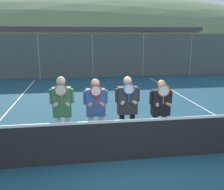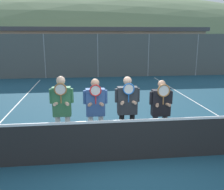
{
  "view_description": "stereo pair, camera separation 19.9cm",
  "coord_description": "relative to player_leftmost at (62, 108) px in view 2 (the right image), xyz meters",
  "views": [
    {
      "loc": [
        -1.18,
        -5.13,
        2.81
      ],
      "look_at": [
        -0.28,
        0.91,
        1.33
      ],
      "focal_mm": 40.0,
      "sensor_mm": 36.0,
      "label": 1
    },
    {
      "loc": [
        -0.98,
        -5.16,
        2.81
      ],
      "look_at": [
        -0.28,
        0.91,
        1.33
      ],
      "focal_mm": 40.0,
      "sensor_mm": 36.0,
      "label": 2
    }
  ],
  "objects": [
    {
      "name": "player_center_right",
      "position": [
        1.6,
        0.02,
        -0.02
      ],
      "size": [
        0.62,
        0.34,
        1.82
      ],
      "color": "black",
      "rests_on": "ground_plane"
    },
    {
      "name": "hill_distant",
      "position": [
        1.52,
        61.29,
        -1.1
      ],
      "size": [
        124.09,
        68.94,
        24.13
      ],
      "color": "#5B7551",
      "rests_on": "ground_plane"
    },
    {
      "name": "car_center",
      "position": [
        5.91,
        13.68,
        -0.19
      ],
      "size": [
        4.63,
        1.93,
        1.79
      ],
      "color": "navy",
      "rests_on": "ground_plane"
    },
    {
      "name": "ground_plane",
      "position": [
        1.52,
        -0.72,
        -1.1
      ],
      "size": [
        120.0,
        120.0,
        0.0
      ],
      "primitive_type": "plane",
      "color": "navy"
    },
    {
      "name": "car_far_left",
      "position": [
        -4.8,
        13.94,
        -0.2
      ],
      "size": [
        4.39,
        2.04,
        1.76
      ],
      "color": "maroon",
      "rests_on": "ground_plane"
    },
    {
      "name": "tennis_net",
      "position": [
        1.52,
        -0.72,
        -0.59
      ],
      "size": [
        10.1,
        0.09,
        1.08
      ],
      "color": "gray",
      "rests_on": "ground_plane"
    },
    {
      "name": "court_line_left_sideline",
      "position": [
        -2.23,
        2.28,
        -1.1
      ],
      "size": [
        0.05,
        16.0,
        0.01
      ],
      "primitive_type": "cube",
      "color": "white",
      "rests_on": "ground_plane"
    },
    {
      "name": "player_rightmost",
      "position": [
        2.44,
        -0.06,
        -0.08
      ],
      "size": [
        0.59,
        0.34,
        1.73
      ],
      "color": "#56565B",
      "rests_on": "ground_plane"
    },
    {
      "name": "player_leftmost",
      "position": [
        0.0,
        0.0,
        0.0
      ],
      "size": [
        0.57,
        0.34,
        1.87
      ],
      "color": "white",
      "rests_on": "ground_plane"
    },
    {
      "name": "player_center_left",
      "position": [
        0.81,
        0.07,
        -0.05
      ],
      "size": [
        0.6,
        0.34,
        1.78
      ],
      "color": "white",
      "rests_on": "ground_plane"
    },
    {
      "name": "car_left_of_center",
      "position": [
        0.49,
        13.89,
        -0.16
      ],
      "size": [
        4.75,
        1.98,
        1.86
      ],
      "color": "black",
      "rests_on": "ground_plane"
    },
    {
      "name": "clubhouse_building",
      "position": [
        0.77,
        19.53,
        0.67
      ],
      "size": [
        23.05,
        5.5,
        3.51
      ],
      "color": "tan",
      "rests_on": "ground_plane"
    },
    {
      "name": "court_line_right_sideline",
      "position": [
        5.28,
        2.28,
        -1.1
      ],
      "size": [
        0.05,
        16.0,
        0.01
      ],
      "primitive_type": "cube",
      "color": "white",
      "rests_on": "ground_plane"
    },
    {
      "name": "fence_back",
      "position": [
        1.52,
        10.99,
        0.34
      ],
      "size": [
        20.98,
        0.06,
        2.88
      ],
      "color": "gray",
      "rests_on": "ground_plane"
    },
    {
      "name": "car_right_of_center",
      "position": [
        11.01,
        13.53,
        -0.15
      ],
      "size": [
        4.12,
        2.06,
        1.87
      ],
      "color": "#285638",
      "rests_on": "ground_plane"
    }
  ]
}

